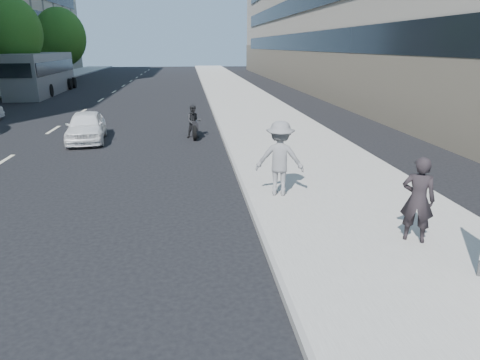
{
  "coord_description": "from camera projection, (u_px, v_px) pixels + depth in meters",
  "views": [
    {
      "loc": [
        0.04,
        -7.25,
        3.86
      ],
      "look_at": [
        1.18,
        2.37,
        0.81
      ],
      "focal_mm": 32.0,
      "sensor_mm": 36.0,
      "label": 1
    }
  ],
  "objects": [
    {
      "name": "jogger",
      "position": [
        280.0,
        158.0,
        10.92
      ],
      "size": [
        1.38,
        1.01,
        1.92
      ],
      "primitive_type": "imported",
      "rotation": [
        0.0,
        0.0,
        2.89
      ],
      "color": "slate",
      "rests_on": "near_sidewalk"
    },
    {
      "name": "tree_far_d",
      "position": [
        10.0,
        32.0,
        33.44
      ],
      "size": [
        4.8,
        4.8,
        7.65
      ],
      "color": "#382616",
      "rests_on": "ground"
    },
    {
      "name": "bus",
      "position": [
        42.0,
        74.0,
        35.61
      ],
      "size": [
        2.99,
        12.13,
        3.3
      ],
      "rotation": [
        0.0,
        0.0,
        0.03
      ],
      "color": "slate",
      "rests_on": "ground"
    },
    {
      "name": "near_sidewalk",
      "position": [
        251.0,
        108.0,
        27.4
      ],
      "size": [
        5.0,
        120.0,
        0.15
      ],
      "primitive_type": "cube",
      "color": "gray",
      "rests_on": "ground"
    },
    {
      "name": "ground",
      "position": [
        192.0,
        261.0,
        8.02
      ],
      "size": [
        160.0,
        160.0,
        0.0
      ],
      "primitive_type": "plane",
      "color": "black",
      "rests_on": "ground"
    },
    {
      "name": "tree_far_e",
      "position": [
        60.0,
        37.0,
        46.74
      ],
      "size": [
        5.4,
        5.4,
        7.89
      ],
      "color": "#382616",
      "rests_on": "ground"
    },
    {
      "name": "motorcycle",
      "position": [
        194.0,
        123.0,
        18.66
      ],
      "size": [
        0.74,
        2.05,
        1.42
      ],
      "rotation": [
        0.0,
        0.0,
        0.09
      ],
      "color": "black",
      "rests_on": "ground"
    },
    {
      "name": "white_sedan_near",
      "position": [
        86.0,
        126.0,
        17.97
      ],
      "size": [
        1.91,
        3.83,
        1.25
      ],
      "primitive_type": "imported",
      "rotation": [
        0.0,
        0.0,
        0.12
      ],
      "color": "white",
      "rests_on": "ground"
    },
    {
      "name": "pedestrian_woman",
      "position": [
        418.0,
        200.0,
        8.3
      ],
      "size": [
        0.75,
        0.68,
        1.72
      ],
      "primitive_type": "imported",
      "rotation": [
        0.0,
        0.0,
        2.6
      ],
      "color": "black",
      "rests_on": "near_sidewalk"
    }
  ]
}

